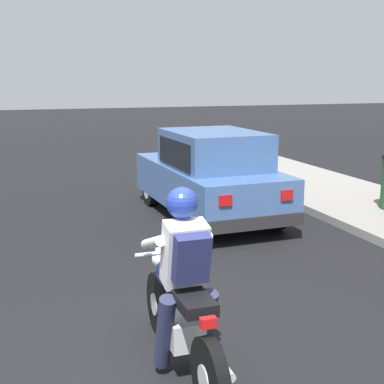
% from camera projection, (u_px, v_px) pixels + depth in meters
% --- Properties ---
extents(motorcycle_with_rider, '(0.56, 2.02, 1.62)m').
position_uv_depth(motorcycle_with_rider, '(182.00, 297.00, 4.48)').
color(motorcycle_with_rider, black).
rests_on(motorcycle_with_rider, ground).
extents(car_hatchback, '(1.75, 3.83, 1.57)m').
position_uv_depth(car_hatchback, '(210.00, 175.00, 9.50)').
color(car_hatchback, black).
rests_on(car_hatchback, ground).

